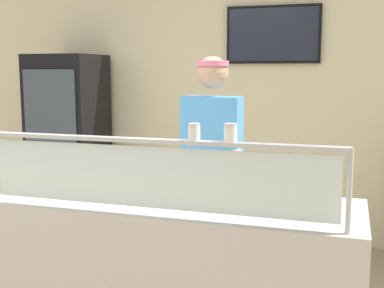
% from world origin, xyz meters
% --- Properties ---
extents(shop_rear_unit, '(6.46, 0.13, 2.70)m').
position_xyz_m(shop_rear_unit, '(1.03, 2.70, 1.36)').
color(shop_rear_unit, beige).
rests_on(shop_rear_unit, ground).
extents(serving_counter, '(2.06, 0.73, 0.95)m').
position_xyz_m(serving_counter, '(1.03, 0.36, 0.47)').
color(serving_counter, '#BCB7B2').
rests_on(serving_counter, ground).
extents(sneeze_guard, '(1.88, 0.06, 0.39)m').
position_xyz_m(sneeze_guard, '(1.03, 0.06, 1.20)').
color(sneeze_guard, '#B2B5BC').
rests_on(sneeze_guard, serving_counter).
extents(pizza_tray, '(0.43, 0.43, 0.04)m').
position_xyz_m(pizza_tray, '(1.07, 0.41, 0.97)').
color(pizza_tray, '#9EA0A8').
rests_on(pizza_tray, serving_counter).
extents(pizza_server, '(0.13, 0.29, 0.01)m').
position_xyz_m(pizza_server, '(1.07, 0.39, 0.99)').
color(pizza_server, '#ADAFB7').
rests_on(pizza_server, pizza_tray).
extents(parmesan_shaker, '(0.06, 0.06, 0.08)m').
position_xyz_m(parmesan_shaker, '(1.25, 0.06, 1.37)').
color(parmesan_shaker, white).
rests_on(parmesan_shaker, sneeze_guard).
extents(pepper_flake_shaker, '(0.06, 0.06, 0.09)m').
position_xyz_m(pepper_flake_shaker, '(1.42, 0.06, 1.38)').
color(pepper_flake_shaker, white).
rests_on(pepper_flake_shaker, sneeze_guard).
extents(worker_figure, '(0.41, 0.50, 1.76)m').
position_xyz_m(worker_figure, '(1.08, 0.99, 1.01)').
color(worker_figure, '#23232D').
rests_on(worker_figure, ground).
extents(drink_fridge, '(0.66, 0.64, 1.83)m').
position_xyz_m(drink_fridge, '(-0.78, 2.25, 0.91)').
color(drink_fridge, black).
rests_on(drink_fridge, ground).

